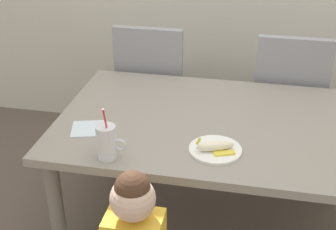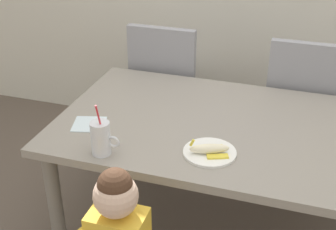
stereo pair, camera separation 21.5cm
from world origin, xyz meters
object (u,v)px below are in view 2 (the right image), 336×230
object	(u,v)px
dining_chair_left	(167,85)
dining_chair_right	(302,104)
paper_napkin	(89,124)
peeled_banana	(210,149)
snack_plate	(210,152)
dining_table	(216,138)
milk_cup	(101,140)

from	to	relation	value
dining_chair_left	dining_chair_right	xyz separation A→B (m)	(0.85, -0.01, 0.00)
dining_chair_right	paper_napkin	world-z (taller)	dining_chair_right
peeled_banana	dining_chair_left	bearing A→B (deg)	117.65
peeled_banana	dining_chair_right	bearing A→B (deg)	70.02
dining_chair_right	snack_plate	distance (m)	1.02
dining_chair_left	snack_plate	bearing A→B (deg)	117.80
dining_table	dining_chair_right	bearing A→B (deg)	60.55
snack_plate	paper_napkin	size ratio (longest dim) A/B	1.53
dining_chair_left	paper_napkin	size ratio (longest dim) A/B	6.40
dining_table	peeled_banana	world-z (taller)	peeled_banana
dining_chair_right	snack_plate	world-z (taller)	dining_chair_right
dining_table	milk_cup	distance (m)	0.60
dining_table	dining_chair_right	distance (m)	0.77
dining_table	snack_plate	size ratio (longest dim) A/B	6.63
dining_chair_left	peeled_banana	size ratio (longest dim) A/B	5.47
dining_table	peeled_banana	size ratio (longest dim) A/B	8.68
dining_chair_right	snack_plate	size ratio (longest dim) A/B	4.17
dining_chair_left	dining_table	bearing A→B (deg)	124.77
dining_table	dining_chair_right	xyz separation A→B (m)	(0.38, 0.67, -0.08)
milk_cup	snack_plate	world-z (taller)	milk_cup
snack_plate	peeled_banana	xyz separation A→B (m)	(0.00, -0.01, 0.03)
dining_table	milk_cup	xyz separation A→B (m)	(-0.41, -0.41, 0.15)
dining_chair_right	peeled_banana	world-z (taller)	dining_chair_right
snack_plate	paper_napkin	distance (m)	0.61
dining_chair_left	paper_napkin	xyz separation A→B (m)	(-0.11, -0.88, 0.16)
milk_cup	peeled_banana	size ratio (longest dim) A/B	1.42
dining_chair_left	paper_napkin	bearing A→B (deg)	83.00
dining_chair_right	snack_plate	bearing A→B (deg)	69.60
milk_cup	paper_napkin	size ratio (longest dim) A/B	1.66
dining_chair_right	milk_cup	bearing A→B (deg)	53.79
peeled_banana	paper_napkin	world-z (taller)	peeled_banana
dining_table	snack_plate	bearing A→B (deg)	-83.88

